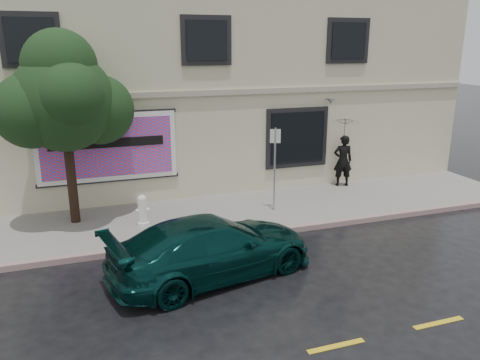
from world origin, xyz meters
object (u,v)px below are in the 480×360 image
object	(u,v)px
street_tree	(63,102)
fire_hydrant	(143,210)
car	(212,247)
pedestrian	(343,161)

from	to	relation	value
street_tree	fire_hydrant	world-z (taller)	street_tree
car	fire_hydrant	size ratio (longest dim) A/B	5.30
pedestrian	fire_hydrant	xyz separation A→B (m)	(-7.35, -1.60, -0.49)
car	fire_hydrant	bearing A→B (deg)	6.34
car	street_tree	bearing A→B (deg)	22.57
street_tree	fire_hydrant	size ratio (longest dim) A/B	5.38
street_tree	pedestrian	bearing A→B (deg)	4.43
street_tree	fire_hydrant	bearing A→B (deg)	-26.10
car	fire_hydrant	world-z (taller)	car
fire_hydrant	street_tree	bearing A→B (deg)	164.70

